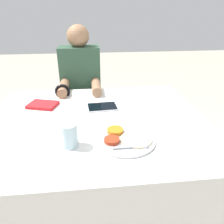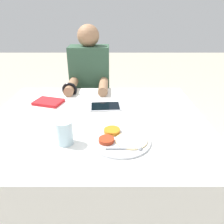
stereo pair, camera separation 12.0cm
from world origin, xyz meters
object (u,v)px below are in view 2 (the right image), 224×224
object	(u,v)px
red_notebook	(49,102)
person_diner	(91,98)
thali_tray	(120,139)
tablet_device	(106,106)
drinking_glass	(65,133)

from	to	relation	value
red_notebook	person_diner	bearing A→B (deg)	63.46
thali_tray	red_notebook	distance (m)	0.65
person_diner	red_notebook	bearing A→B (deg)	-116.54
tablet_device	drinking_glass	world-z (taller)	drinking_glass
thali_tray	tablet_device	bearing A→B (deg)	101.31
thali_tray	drinking_glass	world-z (taller)	drinking_glass
person_diner	drinking_glass	world-z (taller)	person_diner
thali_tray	tablet_device	world-z (taller)	thali_tray
drinking_glass	red_notebook	bearing A→B (deg)	113.35
red_notebook	person_diner	size ratio (longest dim) A/B	0.18
tablet_device	thali_tray	bearing A→B (deg)	-78.69
tablet_device	drinking_glass	bearing A→B (deg)	-113.06
red_notebook	drinking_glass	bearing A→B (deg)	-66.65
red_notebook	thali_tray	bearing A→B (deg)	-44.77
thali_tray	red_notebook	size ratio (longest dim) A/B	1.41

